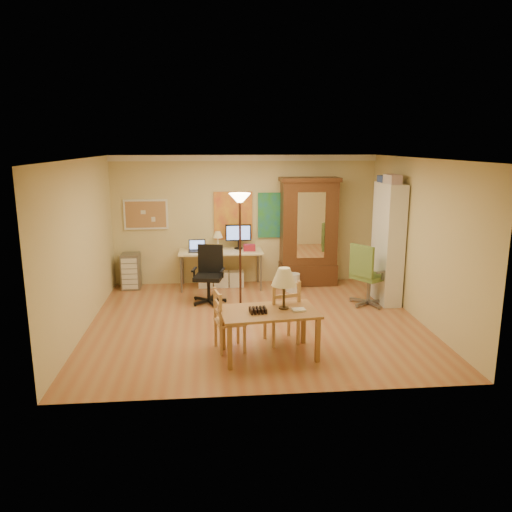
{
  "coord_description": "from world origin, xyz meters",
  "views": [
    {
      "loc": [
        -0.73,
        -7.9,
        2.93
      ],
      "look_at": [
        0.03,
        0.3,
        1.07
      ],
      "focal_mm": 35.0,
      "sensor_mm": 36.0,
      "label": 1
    }
  ],
  "objects": [
    {
      "name": "wastebin",
      "position": [
        0.91,
        1.71,
        0.18
      ],
      "size": [
        0.29,
        0.29,
        0.36
      ],
      "primitive_type": "cylinder",
      "color": "silver",
      "rests_on": "floor"
    },
    {
      "name": "crown_molding",
      "position": [
        0.0,
        2.46,
        2.64
      ],
      "size": [
        5.5,
        0.08,
        0.12
      ],
      "primitive_type": "cube",
      "color": "white",
      "rests_on": "floor"
    },
    {
      "name": "art_panel_right",
      "position": [
        0.65,
        2.47,
        1.45
      ],
      "size": [
        0.75,
        0.04,
        0.95
      ],
      "primitive_type": "cube",
      "color": "teal",
      "rests_on": "floor"
    },
    {
      "name": "computer_desk",
      "position": [
        -0.5,
        2.16,
        0.47
      ],
      "size": [
        1.71,
        0.75,
        1.29
      ],
      "color": "beige",
      "rests_on": "floor"
    },
    {
      "name": "ladder_chair_left",
      "position": [
        -0.51,
        -1.11,
        0.42
      ],
      "size": [
        0.48,
        0.49,
        0.9
      ],
      "color": "tan",
      "rests_on": "floor"
    },
    {
      "name": "office_chair_black",
      "position": [
        -0.78,
        1.13,
        0.29
      ],
      "size": [
        0.66,
        0.66,
        1.08
      ],
      "color": "black",
      "rests_on": "floor"
    },
    {
      "name": "dining_table",
      "position": [
        0.14,
        -1.35,
        0.79
      ],
      "size": [
        1.41,
        0.94,
        1.25
      ],
      "color": "brown",
      "rests_on": "floor"
    },
    {
      "name": "ladder_chair_back",
      "position": [
        0.31,
        -0.92,
        0.46
      ],
      "size": [
        0.54,
        0.53,
        0.98
      ],
      "color": "tan",
      "rests_on": "floor"
    },
    {
      "name": "office_chair_green",
      "position": [
        2.14,
        0.71,
        0.31
      ],
      "size": [
        0.73,
        0.73,
        1.15
      ],
      "color": "slate",
      "rests_on": "floor"
    },
    {
      "name": "corkboard",
      "position": [
        -2.05,
        2.47,
        1.5
      ],
      "size": [
        0.9,
        0.04,
        0.62
      ],
      "primitive_type": "cube",
      "color": "#B07652",
      "rests_on": "floor"
    },
    {
      "name": "art_panel_left",
      "position": [
        -0.25,
        2.47,
        1.45
      ],
      "size": [
        0.8,
        0.04,
        1.0
      ],
      "primitive_type": "cube",
      "color": "yellow",
      "rests_on": "floor"
    },
    {
      "name": "floor",
      "position": [
        0.0,
        0.0,
        0.0
      ],
      "size": [
        5.5,
        5.5,
        0.0
      ],
      "primitive_type": "plane",
      "color": "#A35F39",
      "rests_on": "ground"
    },
    {
      "name": "armoire",
      "position": [
        1.32,
        2.24,
        0.98
      ],
      "size": [
        1.22,
        0.58,
        2.25
      ],
      "color": "#3E2411",
      "rests_on": "floor"
    },
    {
      "name": "bookshelf",
      "position": [
        2.55,
        0.91,
        1.11
      ],
      "size": [
        0.33,
        0.89,
        2.23
      ],
      "color": "white",
      "rests_on": "floor"
    },
    {
      "name": "drawer_cart",
      "position": [
        -2.38,
        2.23,
        0.36
      ],
      "size": [
        0.36,
        0.44,
        0.73
      ],
      "color": "slate",
      "rests_on": "floor"
    },
    {
      "name": "torchiere_lamp",
      "position": [
        -0.21,
        0.71,
        1.68
      ],
      "size": [
        0.38,
        0.38,
        2.09
      ],
      "color": "#3B2017",
      "rests_on": "floor"
    }
  ]
}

